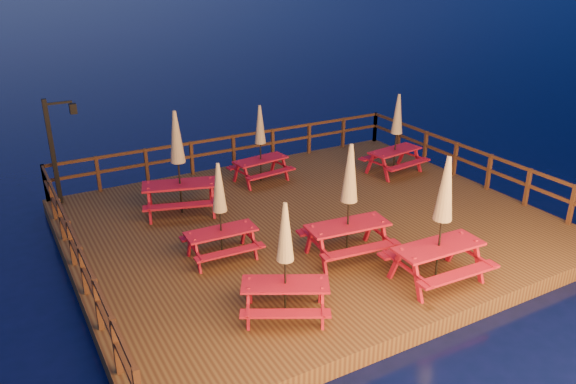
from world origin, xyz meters
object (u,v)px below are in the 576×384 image
object	(u,v)px
picnic_table_2	(442,219)
lamp_post	(57,141)
picnic_table_0	(178,161)
picnic_table_1	(285,259)

from	to	relation	value
picnic_table_2	lamp_post	bearing A→B (deg)	128.81
lamp_post	picnic_table_0	size ratio (longest dim) A/B	1.05
lamp_post	picnic_table_0	distance (m)	3.55
picnic_table_1	picnic_table_2	distance (m)	3.50
lamp_post	picnic_table_1	size ratio (longest dim) A/B	1.25
lamp_post	picnic_table_1	bearing A→B (deg)	-70.71
picnic_table_0	picnic_table_2	xyz separation A→B (m)	(3.61, -6.04, -0.01)
lamp_post	picnic_table_1	distance (m)	8.43
lamp_post	picnic_table_2	world-z (taller)	lamp_post
lamp_post	picnic_table_0	world-z (taller)	lamp_post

